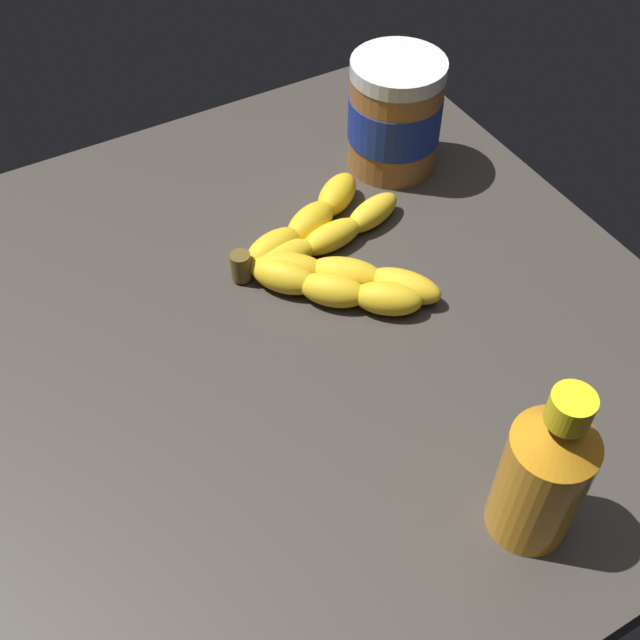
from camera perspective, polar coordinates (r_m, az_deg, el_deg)
ground_plane at (r=76.06cm, az=-0.89°, el=-1.06°), size 72.24×66.27×4.57cm
banana_bunch at (r=78.07cm, az=0.52°, el=4.74°), size 21.87×20.37×3.30cm
peanut_butter_jar at (r=88.60cm, az=5.43°, el=14.54°), size 10.19×10.19×12.73cm
honey_bottle at (r=58.56cm, az=15.93°, el=-10.52°), size 6.25×6.25×16.00cm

